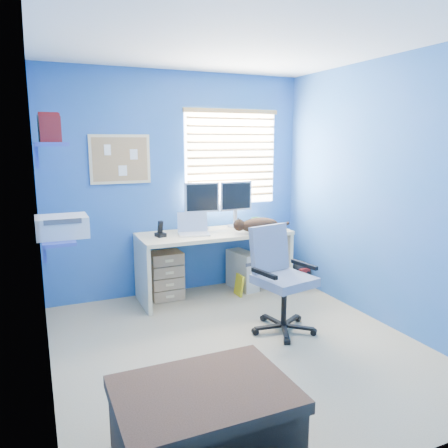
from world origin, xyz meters
name	(u,v)px	position (x,y,z in m)	size (l,w,h in m)	color
floor	(238,346)	(0.00, 0.00, 0.00)	(3.00, 3.20, 0.00)	tan
ceiling	(240,39)	(0.00, 0.00, 2.50)	(3.00, 3.20, 0.00)	white
wall_back	(179,185)	(0.00, 1.60, 1.25)	(3.00, 0.01, 2.50)	#2163B1
wall_front	(383,246)	(0.00, -1.60, 1.25)	(3.00, 0.01, 2.50)	#2163B1
wall_left	(39,216)	(-1.50, 0.00, 1.25)	(0.01, 3.20, 2.50)	#2163B1
wall_right	(382,194)	(1.50, 0.00, 1.25)	(0.01, 3.20, 2.50)	#2163B1
desk	(214,264)	(0.30, 1.26, 0.37)	(1.69, 0.65, 0.74)	#E1C985
laptop	(194,225)	(0.04, 1.21, 0.85)	(0.33, 0.26, 0.22)	silver
monitor_left	(201,206)	(0.23, 1.47, 1.01)	(0.40, 0.12, 0.54)	silver
monitor_right	(235,204)	(0.64, 1.44, 1.01)	(0.40, 0.12, 0.54)	silver
phone	(160,229)	(-0.32, 1.27, 0.82)	(0.09, 0.11, 0.17)	black
mug	(256,222)	(0.89, 1.39, 0.79)	(0.10, 0.09, 0.10)	#32833C
cd_spindle	(264,223)	(0.98, 1.36, 0.78)	(0.13, 0.13, 0.07)	silver
cat	(259,225)	(0.76, 1.05, 0.82)	(0.46, 0.24, 0.16)	black
tower_pc	(242,270)	(0.69, 1.34, 0.23)	(0.19, 0.44, 0.45)	beige
drawer_boxes	(166,275)	(-0.24, 1.38, 0.27)	(0.35, 0.28, 0.54)	tan
yellow_book	(239,285)	(0.55, 1.14, 0.12)	(0.03, 0.17, 0.24)	yellow
backpack	(300,274)	(1.34, 1.08, 0.17)	(0.28, 0.22, 0.33)	black
bed_corner	(204,425)	(-0.76, -1.16, 0.22)	(0.92, 0.65, 0.44)	brown
office_chair	(281,292)	(0.51, 0.16, 0.36)	(0.66, 0.66, 0.97)	black
window_blinds	(232,157)	(0.65, 1.57, 1.55)	(1.15, 0.05, 1.10)	white
corkboard	(120,159)	(-0.65, 1.58, 1.55)	(0.64, 0.02, 0.52)	#E1C985
wall_shelves	(54,179)	(-1.35, 0.75, 1.43)	(0.42, 0.90, 1.05)	#3B4DB7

